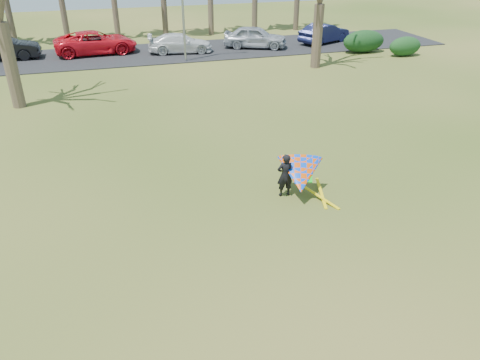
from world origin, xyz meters
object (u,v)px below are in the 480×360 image
object	(u,v)px
car_4	(255,37)
car_1	(2,48)
car_3	(180,43)
car_5	(324,33)
car_2	(96,42)
kite_flyer	(299,175)

from	to	relation	value
car_4	car_1	bearing A→B (deg)	109.14
car_3	car_5	world-z (taller)	car_5
car_1	car_5	distance (m)	23.99
car_2	kite_flyer	distance (m)	24.45
car_1	car_2	size ratio (longest dim) A/B	0.84
car_1	car_3	world-z (taller)	car_1
kite_flyer	car_5	bearing A→B (deg)	62.47
car_2	car_4	bearing A→B (deg)	-101.18
car_4	car_5	size ratio (longest dim) A/B	1.05
car_5	kite_flyer	bearing A→B (deg)	128.35
car_5	kite_flyer	xyz separation A→B (m)	(-11.70, -22.46, 0.03)
car_4	car_3	bearing A→B (deg)	113.33
car_2	car_5	bearing A→B (deg)	-98.34
car_3	kite_flyer	bearing A→B (deg)	-173.19
car_5	car_3	bearing A→B (deg)	66.63
car_2	car_4	distance (m)	11.86
car_2	car_5	distance (m)	17.73
car_4	car_5	world-z (taller)	car_4
car_1	kite_flyer	size ratio (longest dim) A/B	2.06
car_4	kite_flyer	xyz separation A→B (m)	(-5.80, -22.28, -0.04)
car_3	kite_flyer	world-z (taller)	kite_flyer
car_3	kite_flyer	xyz separation A→B (m)	(0.01, -22.30, 0.10)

